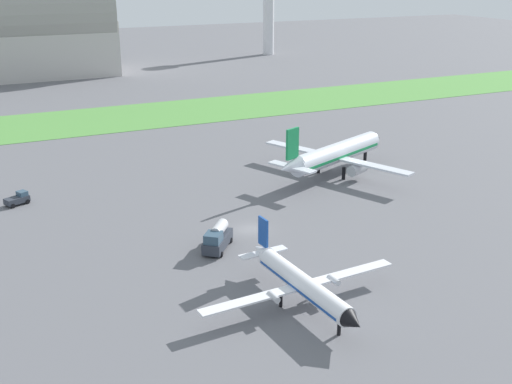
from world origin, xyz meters
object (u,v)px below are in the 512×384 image
pushback_tug_near_gate (18,199)px  control_tower (269,3)px  airplane_foreground_turboprop (301,283)px  fuel_truck_midfield (217,238)px  airplane_midfield_jet (335,154)px

pushback_tug_near_gate → control_tower: 179.37m
pushback_tug_near_gate → airplane_foreground_turboprop: bearing=-87.0°
airplane_foreground_turboprop → pushback_tug_near_gate: 52.20m
pushback_tug_near_gate → fuel_truck_midfield: fuel_truck_midfield is taller
airplane_foreground_turboprop → control_tower: size_ratio=0.71×
airplane_foreground_turboprop → fuel_truck_midfield: (-2.90, 17.40, -1.08)m
airplane_foreground_turboprop → pushback_tug_near_gate: (-24.82, 45.88, -1.74)m
control_tower → pushback_tug_near_gate: bearing=-128.7°
airplane_midfield_jet → pushback_tug_near_gate: bearing=148.0°
airplane_foreground_turboprop → control_tower: 205.13m
fuel_truck_midfield → pushback_tug_near_gate: bearing=-104.0°
airplane_midfield_jet → airplane_foreground_turboprop: bearing=-149.2°
fuel_truck_midfield → control_tower: size_ratio=0.19×
airplane_midfield_jet → pushback_tug_near_gate: 52.95m
airplane_foreground_turboprop → pushback_tug_near_gate: airplane_foreground_turboprop is taller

